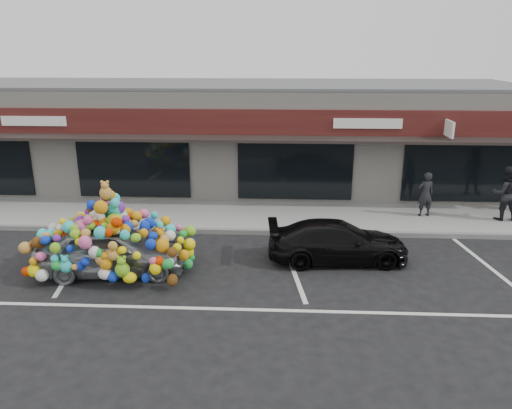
{
  "coord_description": "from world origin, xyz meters",
  "views": [
    {
      "loc": [
        2.46,
        -12.38,
        5.74
      ],
      "look_at": [
        1.77,
        1.4,
        1.35
      ],
      "focal_mm": 35.0,
      "sensor_mm": 36.0,
      "label": 1
    }
  ],
  "objects_px": {
    "toy_car": "(111,243)",
    "black_sedan": "(338,242)",
    "pedestrian_a": "(425,194)",
    "pedestrian_b": "(505,193)"
  },
  "relations": [
    {
      "from": "toy_car",
      "to": "black_sedan",
      "type": "distance_m",
      "value": 6.11
    },
    {
      "from": "black_sedan",
      "to": "toy_car",
      "type": "bearing_deg",
      "value": 96.51
    },
    {
      "from": "toy_car",
      "to": "black_sedan",
      "type": "relative_size",
      "value": 1.13
    },
    {
      "from": "black_sedan",
      "to": "pedestrian_b",
      "type": "height_order",
      "value": "pedestrian_b"
    },
    {
      "from": "toy_car",
      "to": "black_sedan",
      "type": "height_order",
      "value": "toy_car"
    },
    {
      "from": "black_sedan",
      "to": "pedestrian_a",
      "type": "distance_m",
      "value": 4.92
    },
    {
      "from": "toy_car",
      "to": "pedestrian_b",
      "type": "distance_m",
      "value": 12.68
    },
    {
      "from": "toy_car",
      "to": "black_sedan",
      "type": "xyz_separation_m",
      "value": [
        6.01,
        1.08,
        -0.27
      ]
    },
    {
      "from": "toy_car",
      "to": "pedestrian_b",
      "type": "bearing_deg",
      "value": -76.07
    },
    {
      "from": "pedestrian_b",
      "to": "toy_car",
      "type": "bearing_deg",
      "value": 21.47
    }
  ]
}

